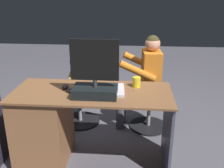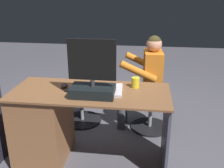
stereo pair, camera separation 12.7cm
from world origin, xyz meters
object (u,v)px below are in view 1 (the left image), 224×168
Objects in this scene: office_chair_teddy at (80,104)px; teddy_bear at (79,76)px; keyboard at (99,88)px; cup at (137,82)px; visitor_chair at (149,108)px; desk at (52,124)px; monitor at (95,81)px; person at (144,76)px; tv_remote at (73,90)px; computer_mouse at (65,87)px.

teddy_bear is (0.00, -0.01, 0.37)m from office_chair_teddy.
cup is (-0.35, -0.08, 0.04)m from keyboard.
visitor_chair is (-0.52, -0.64, -0.49)m from keyboard.
desk is 2.91× the size of monitor.
monitor is at bearing 56.93° from visitor_chair.
office_chair_teddy is 0.37m from teddy_bear.
tv_remote is at bearing 46.52° from person.
desk is at bearing 24.68° from computer_mouse.
monitor is 0.22m from keyboard.
desk is 0.40m from computer_mouse.
cup is at bearing 137.29° from teddy_bear.
teddy_bear is at bearing -90.00° from office_chair_teddy.
visitor_chair is at bearing -143.51° from desk.
person is at bearing -4.10° from visitor_chair.
cup is at bearing -145.18° from monitor.
keyboard is 0.31m from computer_mouse.
computer_mouse is 0.10m from tv_remote.
computer_mouse is 1.01m from person.
tv_remote is at bearing 13.41° from cup.
cup reaches higher than teddy_bear.
computer_mouse reaches higher than visitor_chair.
desk is 1.28× the size of person.
tv_remote is at bearing -176.10° from desk.
visitor_chair is at bearing -141.87° from computer_mouse.
teddy_bear is at bearing -69.43° from monitor.
computer_mouse is 0.88m from office_chair_teddy.
office_chair_teddy is at bearing -4.10° from person.
teddy_bear is (0.03, -0.73, -0.14)m from computer_mouse.
teddy_bear is at bearing -52.66° from tv_remote.
computer_mouse is 0.19× the size of office_chair_teddy.
desk reaches higher than visitor_chair.
keyboard is at bearing 55.50° from person.
person is (-0.76, -0.66, -0.10)m from computer_mouse.
keyboard is 4.38× the size of computer_mouse.
office_chair_teddy is at bearing -64.07° from keyboard.
teddy_bear is at bearing -97.66° from desk.
computer_mouse is 0.08× the size of person.
computer_mouse is at bearing 92.22° from teddy_bear.
person is at bearing -140.93° from desk.
office_chair_teddy is 0.87m from visitor_chair.
tv_remote reaches higher than visitor_chair.
desk is 3.15× the size of visitor_chair.
cup is 1.08m from office_chair_teddy.
office_chair_teddy is at bearing -52.52° from tv_remote.
computer_mouse is at bearing 92.26° from office_chair_teddy.
desk is 15.17× the size of computer_mouse.
keyboard is 0.37× the size of person.
computer_mouse is 0.67m from cup.
cup reaches higher than computer_mouse.
keyboard is 0.36m from cup.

